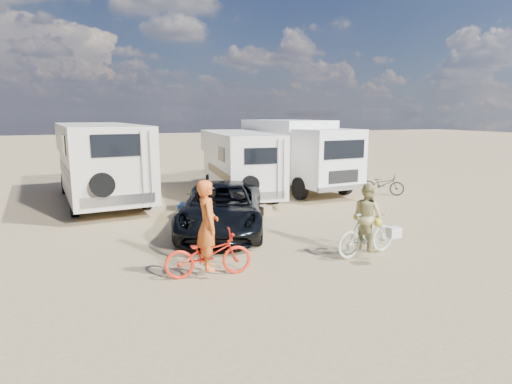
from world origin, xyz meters
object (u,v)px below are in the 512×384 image
object	(u,v)px
dark_suv	(222,207)
rider_woman	(367,223)
rv_left	(100,163)
box_truck	(298,156)
bike_woman	(367,234)
rider_man	(208,233)
rv_main	(239,164)
bike_man	(208,254)
bike_parked	(383,184)
crate	(264,210)
cooler	(188,210)

from	to	relation	value
dark_suv	rider_woman	bearing A→B (deg)	-31.79
rv_left	box_truck	distance (m)	8.56
bike_woman	rider_man	world-z (taller)	rider_man
rv_main	bike_man	size ratio (longest dim) A/B	3.50
bike_man	bike_woman	world-z (taller)	bike_woman
box_truck	bike_parked	xyz separation A→B (m)	(2.94, -2.44, -1.12)
rv_left	rider_man	world-z (taller)	rv_left
bike_parked	crate	distance (m)	6.40
dark_suv	bike_man	distance (m)	3.65
rider_woman	crate	size ratio (longest dim) A/B	4.12
bike_parked	cooler	bearing A→B (deg)	135.04
cooler	crate	bearing A→B (deg)	13.05
rv_main	dark_suv	bearing A→B (deg)	-108.88
box_truck	bike_woman	bearing A→B (deg)	-111.96
rv_left	dark_suv	distance (m)	6.93
bike_man	bike_parked	distance (m)	11.46
bike_parked	cooler	size ratio (longest dim) A/B	2.99
dark_suv	cooler	distance (m)	2.17
rider_man	cooler	world-z (taller)	rider_man
rider_woman	rider_man	bearing A→B (deg)	79.90
cooler	rider_man	bearing A→B (deg)	-72.11
rv_left	cooler	xyz separation A→B (m)	(2.73, -3.98, -1.30)
rv_left	bike_man	size ratio (longest dim) A/B	4.29
bike_woman	cooler	xyz separation A→B (m)	(-3.41, 5.43, -0.31)
bike_man	box_truck	bearing A→B (deg)	-30.74
dark_suv	crate	xyz separation A→B (m)	(1.94, 1.50, -0.56)
dark_suv	cooler	size ratio (longest dim) A/B	8.53
bike_man	rider_man	bearing A→B (deg)	0.00
box_truck	crate	bearing A→B (deg)	-135.10
crate	rv_left	bearing A→B (deg)	139.85
rv_main	rider_man	world-z (taller)	rv_main
rider_woman	bike_parked	size ratio (longest dim) A/B	0.91
bike_man	rider_woman	distance (m)	4.03
rv_main	cooler	world-z (taller)	rv_main
rv_left	bike_parked	xyz separation A→B (m)	(11.49, -2.81, -1.07)
bike_man	bike_woman	xyz separation A→B (m)	(4.01, 0.00, 0.06)
bike_man	bike_parked	xyz separation A→B (m)	(9.36, 6.61, -0.02)
rv_main	rv_left	world-z (taller)	rv_left
rv_main	dark_suv	size ratio (longest dim) A/B	1.28
rv_main	box_truck	distance (m)	3.06
box_truck	bike_parked	distance (m)	3.98
rv_left	crate	world-z (taller)	rv_left
box_truck	dark_suv	size ratio (longest dim) A/B	1.30
rider_man	cooler	bearing A→B (deg)	-1.71
box_truck	bike_man	distance (m)	11.15
rider_man	bike_parked	size ratio (longest dim) A/B	1.07
bike_parked	dark_suv	bearing A→B (deg)	148.86
rv_main	bike_parked	xyz separation A→B (m)	(5.94, -1.93, -0.89)
rider_man	bike_parked	distance (m)	11.47
rv_left	bike_woman	world-z (taller)	rv_left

